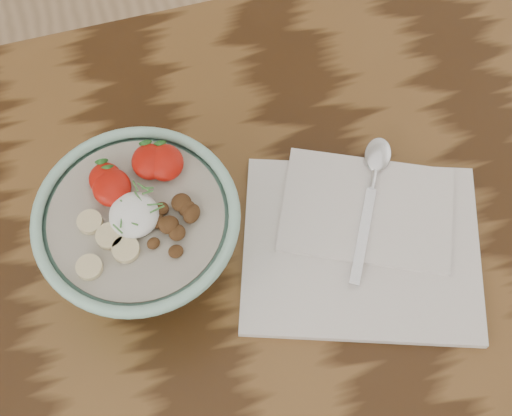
# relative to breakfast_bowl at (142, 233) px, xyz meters

# --- Properties ---
(table) EXTENTS (1.60, 0.90, 0.75)m
(table) POSITION_rel_breakfast_bowl_xyz_m (0.02, -0.10, -0.16)
(table) COLOR #351F0D
(table) RESTS_ON ground
(breakfast_bowl) EXTENTS (0.21, 0.21, 0.14)m
(breakfast_bowl) POSITION_rel_breakfast_bowl_xyz_m (0.00, 0.00, 0.00)
(breakfast_bowl) COLOR #93C6B0
(breakfast_bowl) RESTS_ON table
(napkin) EXTENTS (0.32, 0.29, 0.02)m
(napkin) POSITION_rel_breakfast_bowl_xyz_m (0.24, -0.05, -0.06)
(napkin) COLOR white
(napkin) RESTS_ON table
(spoon) EXTENTS (0.11, 0.18, 0.01)m
(spoon) POSITION_rel_breakfast_bowl_xyz_m (0.27, 0.03, -0.05)
(spoon) COLOR silver
(spoon) RESTS_ON napkin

